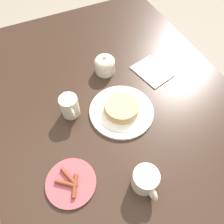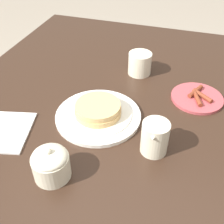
# 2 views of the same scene
# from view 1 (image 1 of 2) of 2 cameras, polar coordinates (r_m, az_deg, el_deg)

# --- Properties ---
(ground_plane) EXTENTS (8.00, 8.00, 0.00)m
(ground_plane) POSITION_cam_1_polar(r_m,az_deg,el_deg) (1.59, 1.09, -14.99)
(ground_plane) COLOR gray
(dining_table) EXTENTS (1.50, 1.02, 0.77)m
(dining_table) POSITION_cam_1_polar(r_m,az_deg,el_deg) (0.98, 1.70, -2.56)
(dining_table) COLOR #332116
(dining_table) RESTS_ON ground_plane
(pancake_plate) EXTENTS (0.26, 0.26, 0.05)m
(pancake_plate) POSITION_cam_1_polar(r_m,az_deg,el_deg) (0.87, 2.76, 0.75)
(pancake_plate) COLOR white
(pancake_plate) RESTS_ON dining_table
(side_plate_bacon) EXTENTS (0.17, 0.17, 0.02)m
(side_plate_bacon) POSITION_cam_1_polar(r_m,az_deg,el_deg) (0.77, -10.69, -17.66)
(side_plate_bacon) COLOR #B2474C
(side_plate_bacon) RESTS_ON dining_table
(coffee_mug) EXTENTS (0.11, 0.08, 0.08)m
(coffee_mug) POSITION_cam_1_polar(r_m,az_deg,el_deg) (0.73, 8.75, -17.23)
(coffee_mug) COLOR beige
(coffee_mug) RESTS_ON dining_table
(creamer_pitcher) EXTENTS (0.11, 0.07, 0.10)m
(creamer_pitcher) POSITION_cam_1_polar(r_m,az_deg,el_deg) (0.85, -11.04, 1.63)
(creamer_pitcher) COLOR beige
(creamer_pitcher) RESTS_ON dining_table
(sugar_bowl) EXTENTS (0.09, 0.09, 0.09)m
(sugar_bowl) POSITION_cam_1_polar(r_m,az_deg,el_deg) (1.00, -1.88, 12.33)
(sugar_bowl) COLOR beige
(sugar_bowl) RESTS_ON dining_table
(napkin) EXTENTS (0.19, 0.16, 0.01)m
(napkin) POSITION_cam_1_polar(r_m,az_deg,el_deg) (1.03, 10.43, 10.39)
(napkin) COLOR white
(napkin) RESTS_ON dining_table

